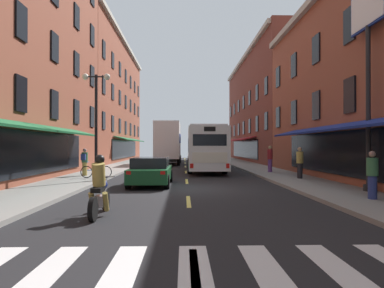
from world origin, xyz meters
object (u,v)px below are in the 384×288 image
Objects in this scene: pedestrian_near at (85,161)px; pedestrian_rear at (270,158)px; billboard_sign at (368,37)px; sedan_near at (151,171)px; motorcycle_rider at (100,190)px; pedestrian_far at (300,162)px; street_lamp_twin at (96,121)px; sedan_mid at (173,155)px; box_truck at (168,143)px; bicycle_near at (96,171)px; transit_bus at (205,148)px; pedestrian_mid at (372,175)px.

pedestrian_near is 0.91× the size of pedestrian_rear.
sedan_near is at bearing 159.25° from billboard_sign.
pedestrian_far is at bearing 46.06° from motorcycle_rider.
street_lamp_twin reaches higher than pedestrian_near.
pedestrian_rear is at bearing -34.91° from pedestrian_far.
billboard_sign is at bearing -74.62° from sedan_mid.
pedestrian_rear is at bearing -57.67° from box_truck.
motorcycle_rider is (-0.69, -7.09, 0.02)m from sedan_near.
bicycle_near is (-3.25, 2.36, -0.19)m from sedan_near.
transit_bus reaches higher than pedestrian_rear.
sedan_near is 2.54× the size of pedestrian_far.
pedestrian_near is 3.92m from street_lamp_twin.
sedan_near is 3.88m from street_lamp_twin.
pedestrian_rear reaches higher than bicycle_near.
street_lamp_twin is (0.37, -1.49, 2.65)m from bicycle_near.
box_truck is 3.75× the size of motorcycle_rider.
street_lamp_twin is (-10.78, -0.97, 2.14)m from pedestrian_far.
box_truck is 24.76m from pedestrian_mid.
sedan_near is 0.99× the size of sedan_mid.
pedestrian_rear is (7.46, 6.39, 0.38)m from sedan_near.
box_truck is at bearing 76.11° from pedestrian_near.
street_lamp_twin reaches higher than box_truck.
pedestrian_near reaches higher than pedestrian_mid.
billboard_sign reaches higher than pedestrian_near.
pedestrian_mid is (7.65, -33.33, 0.26)m from sedan_mid.
motorcycle_rider is 0.38× the size of street_lamp_twin.
pedestrian_near is at bearing 151.45° from billboard_sign.
billboard_sign is 11.05m from pedestrian_rear.
pedestrian_near is (-1.07, 1.44, 0.49)m from bicycle_near.
pedestrian_near reaches higher than sedan_mid.
box_truck is 16.23m from bicycle_near.
pedestrian_mid is (8.51, 1.80, 0.24)m from motorcycle_rider.
bicycle_near is at bearing -131.37° from transit_bus.
pedestrian_rear is 11.90m from street_lamp_twin.
motorcycle_rider is 8.60m from street_lamp_twin.
billboard_sign is 7.33m from pedestrian_far.
bicycle_near is at bearing -50.72° from pedestrian_near.
pedestrian_near is at bearing 3.15° from pedestrian_rear.
street_lamp_twin reaches higher than transit_bus.
pedestrian_far is at bearing 9.64° from pedestrian_mid.
transit_bus reaches higher than sedan_near.
transit_bus is 6.62× the size of bicycle_near.
transit_bus is at bearing -47.29° from pedestrian_rear.
billboard_sign reaches higher than sedan_mid.
pedestrian_near is at bearing 126.43° from bicycle_near.
transit_bus is 7.14× the size of pedestrian_mid.
bicycle_near is at bearing 144.06° from sedan_near.
bicycle_near is (-3.25, -15.81, -1.69)m from box_truck.
billboard_sign is 1.47× the size of street_lamp_twin.
transit_bus is 17.28m from motorcycle_rider.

